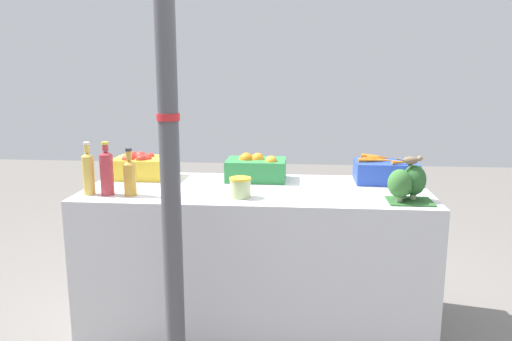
# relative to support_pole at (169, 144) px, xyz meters

# --- Properties ---
(ground_plane) EXTENTS (10.00, 10.00, 0.00)m
(ground_plane) POSITION_rel_support_pole_xyz_m (0.31, 0.65, -1.15)
(ground_plane) COLOR slate
(market_table) EXTENTS (1.90, 0.76, 0.81)m
(market_table) POSITION_rel_support_pole_xyz_m (0.31, 0.65, -0.75)
(market_table) COLOR silver
(market_table) RESTS_ON ground_plane
(support_pole) EXTENTS (0.10, 0.10, 2.29)m
(support_pole) POSITION_rel_support_pole_xyz_m (0.00, 0.00, 0.00)
(support_pole) COLOR #4C4C51
(support_pole) RESTS_ON ground_plane
(apple_crate) EXTENTS (0.35, 0.25, 0.16)m
(apple_crate) POSITION_rel_support_pole_xyz_m (-0.40, 0.86, -0.27)
(apple_crate) COLOR gold
(apple_crate) RESTS_ON market_table
(orange_crate) EXTENTS (0.35, 0.25, 0.16)m
(orange_crate) POSITION_rel_support_pole_xyz_m (0.29, 0.87, -0.27)
(orange_crate) COLOR #2D8442
(orange_crate) RESTS_ON market_table
(carrot_crate) EXTENTS (0.35, 0.25, 0.16)m
(carrot_crate) POSITION_rel_support_pole_xyz_m (1.05, 0.87, -0.28)
(carrot_crate) COLOR #2847B7
(carrot_crate) RESTS_ON market_table
(broccoli_pile) EXTENTS (0.23, 0.19, 0.18)m
(broccoli_pile) POSITION_rel_support_pole_xyz_m (1.09, 0.44, -0.25)
(broccoli_pile) COLOR #2D602D
(broccoli_pile) RESTS_ON market_table
(juice_bottle_golden) EXTENTS (0.06, 0.06, 0.28)m
(juice_bottle_golden) POSITION_rel_support_pole_xyz_m (-0.56, 0.43, -0.22)
(juice_bottle_golden) COLOR gold
(juice_bottle_golden) RESTS_ON market_table
(juice_bottle_ruby) EXTENTS (0.07, 0.07, 0.28)m
(juice_bottle_ruby) POSITION_rel_support_pole_xyz_m (-0.46, 0.43, -0.22)
(juice_bottle_ruby) COLOR #B2333D
(juice_bottle_ruby) RESTS_ON market_table
(juice_bottle_amber) EXTENTS (0.07, 0.07, 0.25)m
(juice_bottle_amber) POSITION_rel_support_pole_xyz_m (-0.33, 0.43, -0.24)
(juice_bottle_amber) COLOR gold
(juice_bottle_amber) RESTS_ON market_table
(pickle_jar) EXTENTS (0.11, 0.11, 0.10)m
(pickle_jar) POSITION_rel_support_pole_xyz_m (0.25, 0.44, -0.29)
(pickle_jar) COLOR #B2C684
(pickle_jar) RESTS_ON market_table
(sparrow_bird) EXTENTS (0.14, 0.04, 0.05)m
(sparrow_bird) POSITION_rel_support_pole_xyz_m (1.11, 0.43, -0.13)
(sparrow_bird) COLOR #4C3D2D
(sparrow_bird) RESTS_ON broccoli_pile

